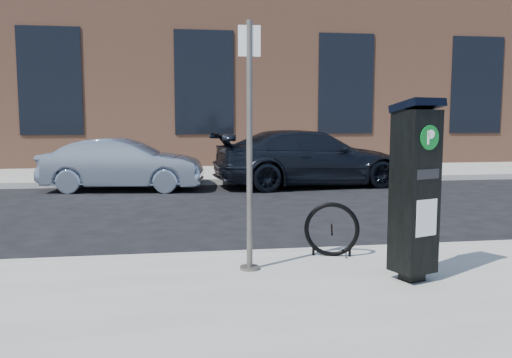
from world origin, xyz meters
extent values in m
plane|color=black|center=(0.00, 0.00, 0.00)|extent=(120.00, 120.00, 0.00)
cube|color=gray|center=(0.00, 14.00, 0.07)|extent=(60.00, 12.00, 0.15)
cube|color=#9E9B93|center=(0.00, -0.02, 0.07)|extent=(60.00, 0.12, 0.16)
cube|color=#9E9B93|center=(0.00, 8.02, 0.07)|extent=(60.00, 0.12, 0.16)
cube|color=#8E5A40|center=(0.00, 17.00, 4.00)|extent=(28.00, 10.00, 8.00)
cube|color=black|center=(-5.00, 11.98, 3.00)|extent=(2.00, 0.06, 3.50)
cube|color=black|center=(0.00, 11.98, 3.00)|extent=(2.00, 0.06, 3.50)
cube|color=black|center=(5.00, 11.98, 3.00)|extent=(2.00, 0.06, 3.50)
cube|color=black|center=(10.00, 11.98, 3.00)|extent=(2.00, 0.06, 3.50)
cube|color=black|center=(1.32, -1.48, 0.20)|extent=(0.25, 0.25, 0.10)
cube|color=black|center=(1.32, -1.48, 1.08)|extent=(0.49, 0.46, 1.67)
cube|color=black|center=(1.32, -1.48, 1.96)|extent=(0.54, 0.51, 0.15)
cylinder|color=#064D17|center=(1.38, -1.65, 1.64)|extent=(0.24, 0.10, 0.25)
cube|color=white|center=(1.38, -1.65, 1.64)|extent=(0.09, 0.04, 0.14)
cube|color=silver|center=(1.38, -1.65, 0.84)|extent=(0.26, 0.10, 0.37)
cube|color=black|center=(1.38, -1.65, 1.28)|extent=(0.28, 0.11, 0.10)
cylinder|color=#4C4843|center=(-0.30, -0.82, 0.17)|extent=(0.22, 0.22, 0.03)
cylinder|color=#4C4843|center=(-0.30, -0.82, 1.51)|extent=(0.07, 0.07, 2.72)
cube|color=silver|center=(-0.30, -0.82, 2.65)|extent=(0.24, 0.03, 0.33)
torus|color=black|center=(0.78, -0.40, 0.48)|extent=(0.66, 0.24, 0.67)
cylinder|color=black|center=(0.57, -0.34, 0.22)|extent=(0.03, 0.03, 0.13)
cylinder|color=black|center=(0.99, -0.46, 0.22)|extent=(0.03, 0.03, 0.13)
imported|color=#7E8DA1|center=(-2.34, 7.23, 0.65)|extent=(4.11, 1.88, 1.31)
imported|color=black|center=(2.51, 7.31, 0.75)|extent=(5.34, 2.62, 1.50)
camera|label=1|loc=(-1.14, -6.67, 1.85)|focal=38.00mm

